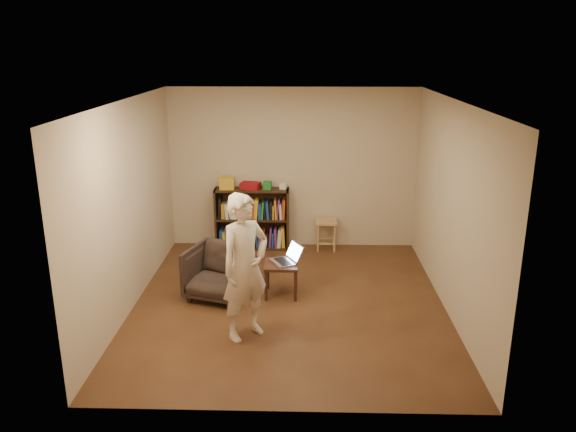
{
  "coord_description": "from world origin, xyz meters",
  "views": [
    {
      "loc": [
        0.17,
        -6.65,
        3.24
      ],
      "look_at": [
        -0.02,
        0.35,
        1.08
      ],
      "focal_mm": 35.0,
      "sensor_mm": 36.0,
      "label": 1
    }
  ],
  "objects_px": {
    "stool": "(326,226)",
    "armchair": "(218,272)",
    "side_table": "(281,269)",
    "person": "(245,267)",
    "bookshelf": "(252,222)",
    "laptop": "(287,258)"
  },
  "relations": [
    {
      "from": "armchair",
      "to": "side_table",
      "type": "xyz_separation_m",
      "value": [
        0.83,
        0.07,
        0.03
      ]
    },
    {
      "from": "armchair",
      "to": "laptop",
      "type": "relative_size",
      "value": 1.59
    },
    {
      "from": "armchair",
      "to": "laptop",
      "type": "distance_m",
      "value": 0.94
    },
    {
      "from": "side_table",
      "to": "laptop",
      "type": "distance_m",
      "value": 0.17
    },
    {
      "from": "stool",
      "to": "laptop",
      "type": "distance_m",
      "value": 1.81
    },
    {
      "from": "stool",
      "to": "side_table",
      "type": "relative_size",
      "value": 1.09
    },
    {
      "from": "laptop",
      "to": "person",
      "type": "bearing_deg",
      "value": -47.64
    },
    {
      "from": "bookshelf",
      "to": "armchair",
      "type": "height_order",
      "value": "bookshelf"
    },
    {
      "from": "side_table",
      "to": "laptop",
      "type": "relative_size",
      "value": 0.94
    },
    {
      "from": "stool",
      "to": "laptop",
      "type": "bearing_deg",
      "value": -108.86
    },
    {
      "from": "stool",
      "to": "armchair",
      "type": "bearing_deg",
      "value": -129.11
    },
    {
      "from": "armchair",
      "to": "stool",
      "type": "bearing_deg",
      "value": 68.69
    },
    {
      "from": "armchair",
      "to": "side_table",
      "type": "bearing_deg",
      "value": 22.6
    },
    {
      "from": "armchair",
      "to": "person",
      "type": "height_order",
      "value": "person"
    },
    {
      "from": "stool",
      "to": "armchair",
      "type": "relative_size",
      "value": 0.64
    },
    {
      "from": "person",
      "to": "laptop",
      "type": "bearing_deg",
      "value": 26.25
    },
    {
      "from": "side_table",
      "to": "laptop",
      "type": "height_order",
      "value": "laptop"
    },
    {
      "from": "bookshelf",
      "to": "stool",
      "type": "distance_m",
      "value": 1.22
    },
    {
      "from": "bookshelf",
      "to": "laptop",
      "type": "xyz_separation_m",
      "value": [
        0.63,
        -1.78,
        0.07
      ]
    },
    {
      "from": "stool",
      "to": "person",
      "type": "distance_m",
      "value": 3.08
    },
    {
      "from": "side_table",
      "to": "bookshelf",
      "type": "bearing_deg",
      "value": 106.68
    },
    {
      "from": "side_table",
      "to": "person",
      "type": "bearing_deg",
      "value": -108.15
    }
  ]
}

